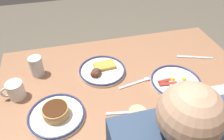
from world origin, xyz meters
The scene contains 9 objects.
dining_table centered at (0.00, 0.00, 0.66)m, with size 1.39×0.77×0.74m.
plate_near_main centered at (0.12, -0.05, 0.75)m, with size 0.27×0.27×0.05m.
plate_center_pancakes centered at (0.39, 0.21, 0.76)m, with size 0.26×0.26×0.06m.
plate_far_companion centered at (-0.25, 0.14, 0.75)m, with size 0.27×0.27×0.04m.
coffee_mug centered at (0.58, 0.03, 0.79)m, with size 0.12×0.08×0.09m.
drinking_glass centered at (0.48, -0.13, 0.79)m, with size 0.07×0.07×0.11m.
fork_near centered at (0.07, 0.27, 0.74)m, with size 0.19×0.05×0.01m.
butter_knife centered at (-0.47, -0.05, 0.74)m, with size 0.21×0.09×0.01m.
tea_spoon centered at (-0.06, 0.08, 0.74)m, with size 0.19×0.05×0.01m.
Camera 1 is at (0.30, 0.91, 1.57)m, focal length 35.74 mm.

